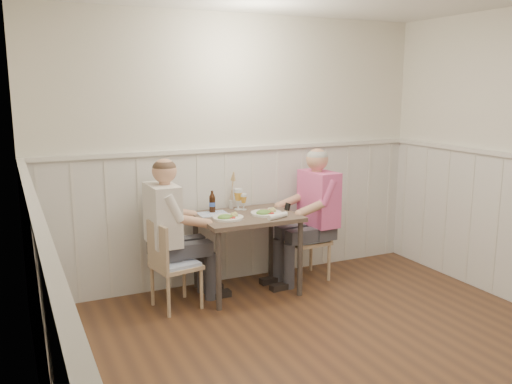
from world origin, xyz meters
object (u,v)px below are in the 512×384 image
Objects in this scene: beer_bottle at (212,203)px; diner_cream at (168,243)px; grass_vase at (231,191)px; man_in_pink at (315,224)px; dining_table at (247,225)px; chair_right at (311,236)px; chair_left at (171,262)px.

diner_cream is at bearing -160.79° from beer_bottle.
grass_vase is (0.23, 0.08, 0.08)m from beer_bottle.
man_in_pink reaches higher than diner_cream.
man_in_pink is at bearing -0.82° from diner_cream.
dining_table is at bearing -83.64° from grass_vase.
dining_table is 0.75m from diner_cream.
man_in_pink is 1.50m from diner_cream.
diner_cream is (-1.50, 0.02, -0.01)m from man_in_pink.
chair_right reaches higher than dining_table.
dining_table is at bearing -174.27° from chair_right.
dining_table is 0.76m from man_in_pink.
man_in_pink is 1.01× the size of diner_cream.
grass_vase is (0.71, 0.25, 0.36)m from diner_cream.
chair_left is 3.75× the size of beer_bottle.
chair_right is 0.14m from man_in_pink.
grass_vase is at bearing 28.08° from chair_left.
chair_left is (-1.50, -0.16, -0.01)m from chair_right.
diner_cream is 6.38× the size of beer_bottle.
beer_bottle is 0.25m from grass_vase.
dining_table is at bearing -39.94° from beer_bottle.
diner_cream reaches higher than beer_bottle.
chair_left is 2.06× the size of grass_vase.
diner_cream is 0.84m from grass_vase.
beer_bottle is at bearing 19.21° from diner_cream.
grass_vase is (-0.03, 0.30, 0.27)m from dining_table.
grass_vase is (0.73, 0.39, 0.49)m from chair_left.
dining_table is 2.38× the size of grass_vase.
beer_bottle is (0.49, 0.17, 0.28)m from diner_cream.
diner_cream is at bearing -179.00° from chair_right.
man_in_pink reaches higher than grass_vase.
beer_bottle reaches higher than chair_right.
diner_cream is at bearing -160.50° from grass_vase.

